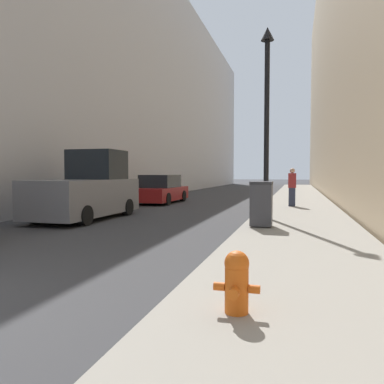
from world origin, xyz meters
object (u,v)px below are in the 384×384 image
parked_sedan_near (160,190)px  pickup_truck (88,190)px  lamppost (267,110)px  fire_hydrant (237,281)px  trash_bin (261,204)px  pedestrian_on_sidewalk (292,187)px

parked_sedan_near → pickup_truck: bearing=-90.1°
pickup_truck → lamppost: bearing=5.7°
fire_hydrant → pickup_truck: size_ratio=0.14×
trash_bin → pickup_truck: bearing=166.6°
pickup_truck → trash_bin: bearing=-13.4°
trash_bin → lamppost: (-0.04, 2.13, 2.91)m
fire_hydrant → parked_sedan_near: bearing=113.2°
trash_bin → pedestrian_on_sidewalk: pedestrian_on_sidewalk is taller
pickup_truck → parked_sedan_near: size_ratio=1.07×
trash_bin → lamppost: size_ratio=0.20×
lamppost → trash_bin: bearing=-88.9°
trash_bin → pickup_truck: 6.49m
fire_hydrant → pickup_truck: bearing=129.5°
lamppost → pickup_truck: lamppost is taller
pickup_truck → pedestrian_on_sidewalk: size_ratio=2.86×
fire_hydrant → lamppost: size_ratio=0.11×
fire_hydrant → pedestrian_on_sidewalk: (0.40, 13.45, 0.51)m
parked_sedan_near → pedestrian_on_sidewalk: (7.05, -2.04, 0.31)m
fire_hydrant → trash_bin: bearing=93.0°
parked_sedan_near → trash_bin: bearing=-54.8°
lamppost → pickup_truck: 6.85m
lamppost → fire_hydrant: bearing=-87.5°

